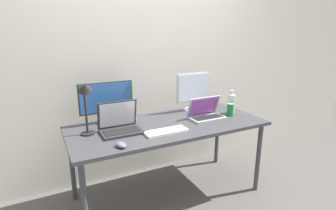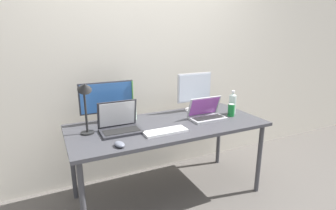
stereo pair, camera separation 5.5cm
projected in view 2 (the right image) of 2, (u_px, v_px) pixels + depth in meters
ground_plane at (168, 194)px, 2.61m from camera, size 16.00×16.00×0.00m
wall_back at (144, 57)px, 2.78m from camera, size 7.00×0.08×2.60m
work_desk at (168, 130)px, 2.43m from camera, size 1.79×0.79×0.74m
monitor_left at (107, 101)px, 2.41m from camera, size 0.50×0.21×0.38m
monitor_center at (194, 91)px, 2.77m from camera, size 0.40×0.19×0.41m
laptop_silver at (120, 124)px, 2.22m from camera, size 0.34×0.24×0.26m
laptop_secondary at (206, 114)px, 2.55m from camera, size 0.34×0.21×0.21m
keyboard_main at (165, 131)px, 2.20m from camera, size 0.37×0.14×0.02m
mouse_by_keyboard at (120, 144)px, 1.93m from camera, size 0.09×0.12×0.04m
water_bottle at (232, 103)px, 2.69m from camera, size 0.07×0.07×0.24m
soda_can_near_keyboard at (231, 110)px, 2.62m from camera, size 0.07×0.07×0.13m
bamboo_vase at (133, 111)px, 2.52m from camera, size 0.06×0.06×0.38m
desk_lamp at (85, 98)px, 2.06m from camera, size 0.11×0.18×0.46m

